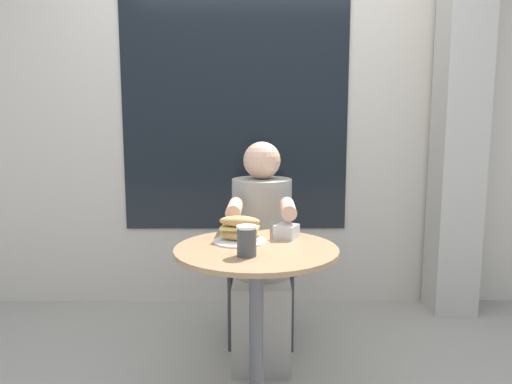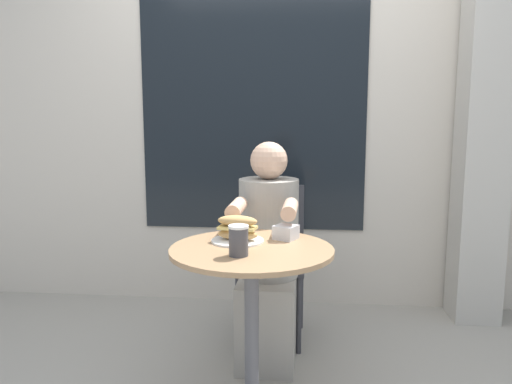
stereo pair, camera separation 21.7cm
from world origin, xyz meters
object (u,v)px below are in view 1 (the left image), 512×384
(cafe_table, at_px, (256,295))
(diner_chair, at_px, (261,246))
(seated_diner, at_px, (262,267))
(sandwich_on_plate, at_px, (240,231))
(drink_cup, at_px, (247,241))

(cafe_table, relative_size, diner_chair, 0.85)
(diner_chair, relative_size, seated_diner, 0.76)
(sandwich_on_plate, bearing_deg, diner_chair, 82.15)
(diner_chair, bearing_deg, sandwich_on_plate, 83.66)
(cafe_table, xyz_separation_m, seated_diner, (0.03, 0.50, -0.04))
(cafe_table, distance_m, sandwich_on_plate, 0.28)
(diner_chair, height_order, drink_cup, diner_chair)
(cafe_table, height_order, drink_cup, drink_cup)
(cafe_table, height_order, sandwich_on_plate, sandwich_on_plate)
(cafe_table, xyz_separation_m, diner_chair, (0.03, 0.85, -0.02))
(seated_diner, distance_m, sandwich_on_plate, 0.51)
(seated_diner, bearing_deg, cafe_table, 87.98)
(diner_chair, distance_m, drink_cup, 1.01)
(diner_chair, xyz_separation_m, seated_diner, (-0.00, -0.34, -0.02))
(diner_chair, height_order, sandwich_on_plate, diner_chair)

